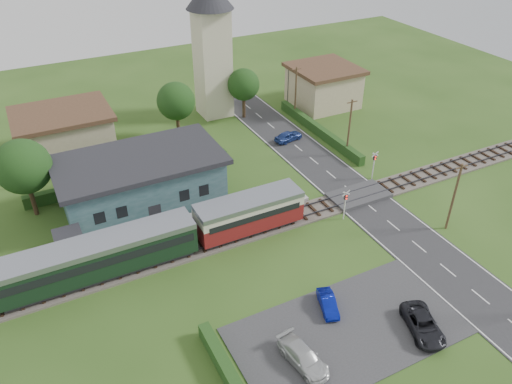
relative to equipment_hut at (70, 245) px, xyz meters
name	(u,v)px	position (x,y,z in m)	size (l,w,h in m)	color
ground	(284,235)	(18.00, -5.20, -1.75)	(120.00, 120.00, 0.00)	#2D4C19
railway_track	(274,223)	(18.00, -3.20, -1.64)	(76.00, 3.20, 0.49)	#4C443D
road	(370,207)	(28.00, -5.20, -1.72)	(6.00, 70.00, 0.05)	#28282B
car_park	(347,331)	(16.50, -17.20, -1.71)	(17.00, 9.00, 0.08)	#333335
crossing_deck	(359,196)	(28.00, -3.20, -1.52)	(6.20, 3.40, 0.45)	#333335
platform	(162,233)	(8.00, 0.00, -1.52)	(30.00, 3.00, 0.45)	gray
equipment_hut	(70,245)	(0.00, 0.00, 0.00)	(2.30, 2.30, 2.55)	beige
station_building	(141,181)	(8.00, 5.79, 0.95)	(16.00, 9.00, 5.30)	#2B5156
train	(58,269)	(-1.37, -3.20, 0.43)	(43.20, 2.90, 3.40)	#232328
church_tower	(212,39)	(23.00, 22.80, 8.48)	(6.00, 6.00, 17.60)	beige
house_west	(65,133)	(3.00, 19.80, 1.04)	(10.80, 8.80, 5.50)	tan
house_east	(323,85)	(38.00, 18.80, 1.05)	(8.80, 8.80, 5.50)	tan
hedge_carpark	(229,376)	(7.00, -17.20, -1.15)	(0.80, 9.00, 1.20)	#193814
hedge_roadside	(319,130)	(32.20, 10.80, -1.15)	(0.80, 18.00, 1.20)	#193814
hedge_station	(132,177)	(8.00, 10.30, -1.10)	(22.00, 0.80, 1.30)	#193814
tree_a	(23,167)	(-2.00, 8.80, 3.63)	(5.20, 5.20, 8.00)	#332316
tree_b	(176,101)	(16.00, 17.80, 3.27)	(4.60, 4.60, 7.34)	#332316
tree_c	(244,85)	(26.00, 19.80, 2.91)	(4.20, 4.20, 6.78)	#332316
utility_pole_b	(454,196)	(32.20, -11.20, 1.88)	(1.40, 0.22, 7.00)	#473321
utility_pole_c	(349,127)	(32.20, 4.80, 1.88)	(1.40, 0.22, 7.00)	#473321
utility_pole_d	(296,92)	(32.20, 16.80, 1.88)	(1.40, 0.22, 7.00)	#473321
crossing_signal_near	(345,201)	(24.40, -5.61, 0.39)	(0.84, 0.28, 3.28)	silver
crossing_signal_far	(374,161)	(31.60, -0.81, 0.39)	(0.84, 0.28, 3.28)	silver
streetlamp_west	(2,165)	(-4.00, 14.80, 1.29)	(0.30, 0.30, 5.15)	#3F3F47
streetlamp_east	(288,82)	(34.00, 21.80, 1.29)	(0.30, 0.30, 5.15)	#3F3F47
car_on_road	(288,136)	(27.87, 11.03, -1.07)	(1.48, 3.68, 1.25)	navy
car_park_blue	(328,303)	(16.45, -14.70, -1.15)	(1.10, 3.17, 1.04)	#051286
car_park_silver	(303,357)	(12.09, -18.18, -1.04)	(1.76, 4.34, 1.26)	silver
car_park_dark	(423,325)	(21.39, -19.70, -1.05)	(2.06, 4.48, 1.24)	black
pedestrian_near	(227,206)	(14.50, -0.12, -0.50)	(0.58, 0.38, 1.60)	gray
pedestrian_far	(93,249)	(1.69, -0.73, -0.55)	(0.72, 0.56, 1.49)	gray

